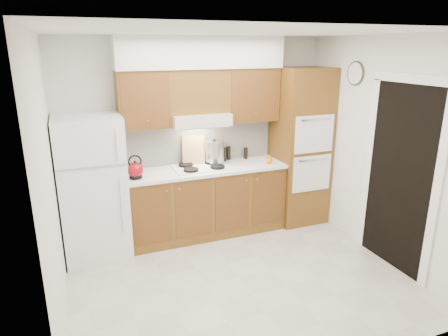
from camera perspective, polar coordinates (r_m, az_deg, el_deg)
name	(u,v)px	position (r m, az deg, el deg)	size (l,w,h in m)	color
floor	(239,277)	(4.62, 2.17, -15.33)	(3.60, 3.60, 0.00)	beige
ceiling	(242,32)	(3.91, 2.61, 18.88)	(3.60, 3.60, 0.00)	white
wall_back	(196,136)	(5.44, -3.99, 4.54)	(3.60, 0.02, 2.60)	silver
wall_left	(50,188)	(3.77, -23.62, -2.60)	(0.02, 3.00, 2.60)	silver
wall_right	(380,150)	(5.05, 21.43, 2.42)	(0.02, 3.00, 2.60)	silver
fridge	(93,188)	(4.98, -18.20, -2.74)	(0.75, 0.72, 1.72)	white
base_cabinets	(206,202)	(5.43, -2.60, -4.88)	(2.11, 0.60, 0.90)	brown
countertop	(206,169)	(5.26, -2.63, -0.16)	(2.13, 0.62, 0.04)	white
backsplash	(198,142)	(5.45, -3.68, 3.71)	(2.11, 0.03, 0.56)	white
oven_cabinet	(300,147)	(5.79, 10.78, 3.01)	(0.70, 0.65, 2.20)	brown
upper_cab_left	(143,99)	(5.02, -11.46, 9.57)	(0.63, 0.33, 0.70)	brown
upper_cab_right	(250,95)	(5.45, 3.72, 10.43)	(0.73, 0.33, 0.70)	brown
range_hood	(199,119)	(5.17, -3.56, 6.99)	(0.75, 0.45, 0.15)	silver
upper_cab_over_hood	(197,91)	(5.18, -3.84, 10.92)	(0.75, 0.33, 0.55)	brown
soffit	(201,52)	(5.15, -3.35, 16.19)	(2.13, 0.36, 0.40)	silver
cooktop	(202,167)	(5.26, -3.22, 0.11)	(0.74, 0.50, 0.01)	white
doorway	(399,179)	(4.87, 23.74, -1.44)	(0.02, 0.90, 2.10)	black
wall_clock	(356,73)	(5.33, 18.28, 12.73)	(0.30, 0.30, 0.02)	#3F3833
kettle	(136,170)	(4.91, -12.53, -0.29)	(0.19, 0.19, 0.19)	maroon
cutting_board	(193,150)	(5.35, -4.39, 2.56)	(0.30, 0.02, 0.39)	tan
stock_pot	(214,151)	(5.40, -1.39, 2.38)	(0.26, 0.26, 0.27)	silver
condiment_a	(225,154)	(5.52, 0.09, 1.95)	(0.05, 0.05, 0.19)	black
condiment_b	(229,153)	(5.61, 0.65, 2.17)	(0.06, 0.06, 0.19)	black
condiment_c	(246,153)	(5.66, 3.13, 2.12)	(0.06, 0.06, 0.16)	black
orange_near	(269,161)	(5.45, 6.47, 1.05)	(0.08, 0.08, 0.08)	orange
orange_far	(269,158)	(5.57, 6.45, 1.36)	(0.08, 0.08, 0.08)	#DD540B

